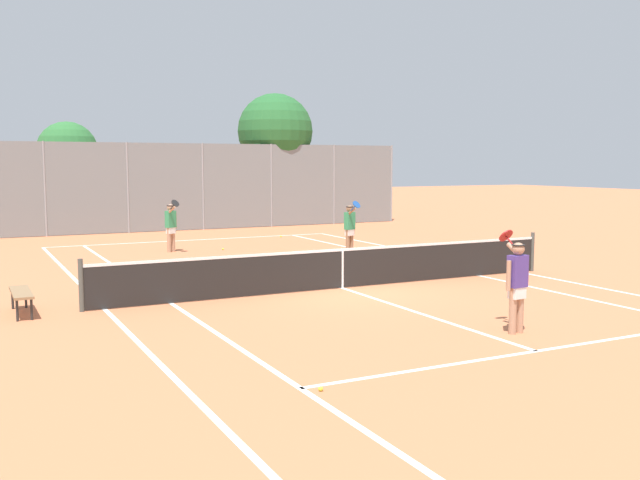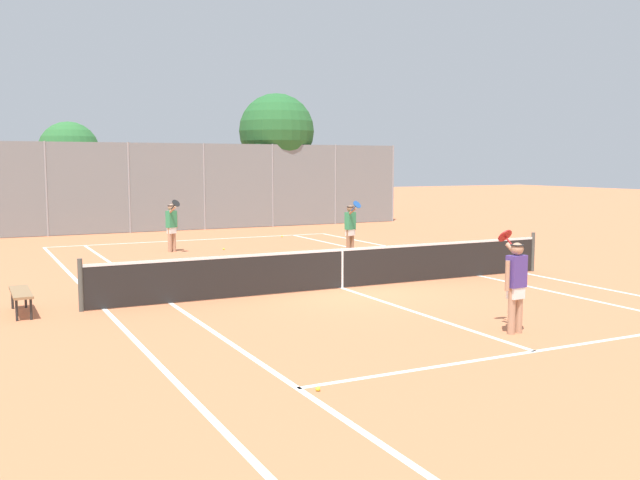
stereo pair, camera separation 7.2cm
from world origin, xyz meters
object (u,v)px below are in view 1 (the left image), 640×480
(loose_tennis_ball_1, at_px, (321,389))
(tree_behind_right, at_px, (274,133))
(player_near_side, at_px, (517,281))
(tree_behind_left, at_px, (67,154))
(loose_tennis_ball_3, at_px, (223,249))
(loose_tennis_ball_0, at_px, (459,266))
(tennis_net, at_px, (342,267))
(loose_tennis_ball_4, at_px, (421,278))
(player_far_right, at_px, (350,226))
(courtside_bench, at_px, (21,294))
(loose_tennis_ball_2, at_px, (281,236))
(player_far_left, at_px, (171,224))

(loose_tennis_ball_1, relative_size, tree_behind_right, 0.01)
(player_near_side, relative_size, tree_behind_left, 0.37)
(loose_tennis_ball_1, bearing_deg, loose_tennis_ball_3, 75.54)
(player_near_side, height_order, loose_tennis_ball_0, player_near_side)
(tennis_net, height_order, tree_behind_right, tree_behind_right)
(loose_tennis_ball_0, bearing_deg, loose_tennis_ball_4, -150.04)
(player_far_right, height_order, loose_tennis_ball_3, player_far_right)
(loose_tennis_ball_3, bearing_deg, tree_behind_right, 57.30)
(player_near_side, height_order, courtside_bench, player_near_side)
(loose_tennis_ball_3, height_order, loose_tennis_ball_4, same)
(loose_tennis_ball_4, bearing_deg, loose_tennis_ball_3, 106.97)
(player_near_side, height_order, loose_tennis_ball_4, player_near_side)
(loose_tennis_ball_2, relative_size, tree_behind_right, 0.01)
(player_far_left, height_order, loose_tennis_ball_0, player_far_left)
(player_near_side, relative_size, loose_tennis_ball_3, 26.88)
(player_near_side, distance_m, loose_tennis_ball_0, 8.00)
(loose_tennis_ball_2, distance_m, tree_behind_left, 10.85)
(loose_tennis_ball_2, distance_m, loose_tennis_ball_4, 11.20)
(player_far_left, height_order, player_far_right, same)
(loose_tennis_ball_2, bearing_deg, loose_tennis_ball_1, -112.21)
(tree_behind_left, bearing_deg, player_far_right, -63.14)
(loose_tennis_ball_4, bearing_deg, courtside_bench, 179.73)
(loose_tennis_ball_0, relative_size, tree_behind_right, 0.01)
(tree_behind_right, bearing_deg, player_near_side, -102.84)
(player_near_side, distance_m, loose_tennis_ball_4, 5.91)
(loose_tennis_ball_2, height_order, tree_behind_left, tree_behind_left)
(player_far_left, bearing_deg, loose_tennis_ball_4, -63.60)
(courtside_bench, height_order, tree_behind_right, tree_behind_right)
(tree_behind_left, relative_size, tree_behind_right, 0.76)
(loose_tennis_ball_0, height_order, loose_tennis_ball_1, same)
(loose_tennis_ball_4, xyz_separation_m, tree_behind_left, (-6.05, 18.70, 3.33))
(player_far_left, height_order, tree_behind_right, tree_behind_right)
(loose_tennis_ball_2, relative_size, loose_tennis_ball_4, 1.00)
(player_far_right, bearing_deg, loose_tennis_ball_2, 88.19)
(tennis_net, xyz_separation_m, loose_tennis_ball_1, (-3.94, -6.62, -0.48))
(courtside_bench, bearing_deg, loose_tennis_ball_3, 49.33)
(player_far_right, xyz_separation_m, loose_tennis_ball_0, (1.41, -3.88, -0.89))
(tennis_net, relative_size, player_near_side, 6.76)
(player_far_left, distance_m, loose_tennis_ball_3, 1.95)
(player_far_left, bearing_deg, player_far_right, -33.36)
(player_far_right, distance_m, loose_tennis_ball_2, 6.06)
(tennis_net, height_order, loose_tennis_ball_1, tennis_net)
(loose_tennis_ball_0, bearing_deg, player_near_side, -120.92)
(courtside_bench, xyz_separation_m, tree_behind_left, (3.40, 18.65, 2.96))
(loose_tennis_ball_1, bearing_deg, tennis_net, 59.24)
(tennis_net, bearing_deg, loose_tennis_ball_2, 73.32)
(loose_tennis_ball_4, bearing_deg, player_far_left, 116.40)
(loose_tennis_ball_3, relative_size, tree_behind_left, 0.01)
(loose_tennis_ball_4, relative_size, tree_behind_right, 0.01)
(loose_tennis_ball_4, relative_size, courtside_bench, 0.04)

